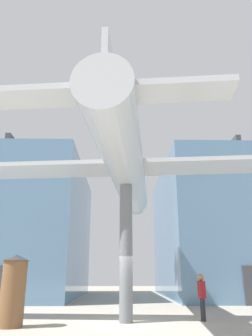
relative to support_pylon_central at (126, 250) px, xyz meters
The scene contains 7 objects.
ground_plane 2.77m from the support_pylon_central, ahead, with size 80.00×80.00×0.00m, color gray.
glass_pavilion_left 17.01m from the support_pylon_central, 119.14° to the left, with size 9.37×15.48×11.29m.
glass_pavilion_right 17.01m from the support_pylon_central, 60.86° to the left, with size 9.37×15.48×11.29m.
support_pylon_central is the anchor object (origin of this frame).
suspended_airplane 3.58m from the support_pylon_central, 84.00° to the left, with size 21.24×15.58×2.65m.
visitor_person 3.59m from the support_pylon_central, ahead, with size 0.27×0.42×1.81m.
info_kiosk 4.55m from the support_pylon_central, 165.11° to the right, with size 1.02×1.02×2.51m.
Camera 1 is at (-0.28, -13.95, 1.82)m, focal length 35.00 mm.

